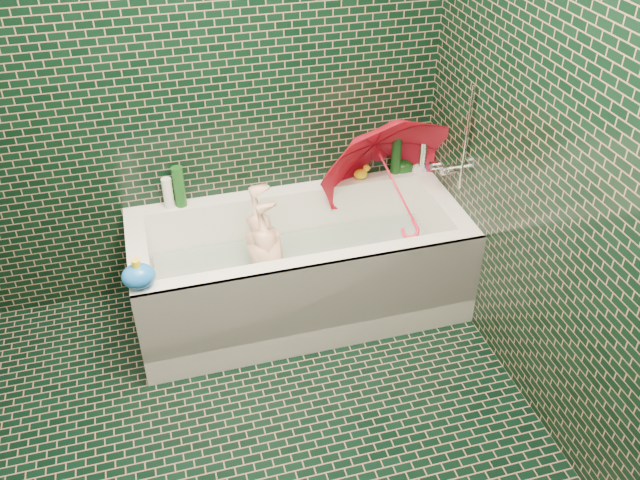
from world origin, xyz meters
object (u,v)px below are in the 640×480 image
object	(u,v)px
child	(272,270)
bath_toy	(138,276)
bathtub	(301,277)
umbrella	(396,186)
rubber_duck	(362,173)

from	to	relation	value
child	bath_toy	distance (m)	0.76
bathtub	bath_toy	size ratio (longest dim) A/B	10.93
umbrella	bath_toy	size ratio (longest dim) A/B	4.65
bathtub	umbrella	bearing A→B (deg)	10.33
bathtub	bath_toy	xyz separation A→B (m)	(-0.80, -0.29, 0.40)
child	bath_toy	world-z (taller)	bath_toy
bathtub	child	world-z (taller)	bathtub
umbrella	rubber_duck	xyz separation A→B (m)	(-0.11, 0.24, -0.04)
umbrella	bath_toy	bearing A→B (deg)	-161.10
umbrella	rubber_duck	bearing A→B (deg)	116.39
child	bath_toy	bearing A→B (deg)	-62.31
bathtub	rubber_duck	bearing A→B (deg)	37.67
umbrella	rubber_duck	size ratio (longest dim) A/B	7.12
umbrella	child	bearing A→B (deg)	-167.47
rubber_duck	bath_toy	world-z (taller)	bath_toy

